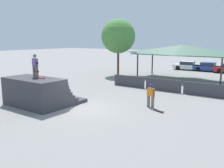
{
  "coord_description": "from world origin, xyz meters",
  "views": [
    {
      "loc": [
        10.81,
        -11.7,
        4.54
      ],
      "look_at": [
        -0.34,
        3.84,
        1.06
      ],
      "focal_mm": 40.0,
      "sensor_mm": 36.0,
      "label": 1
    }
  ],
  "objects_px": {
    "skateboard_on_ground": "(159,111)",
    "tree_beside_pavilion": "(118,36)",
    "skater_on_deck": "(35,64)",
    "skateboard_on_deck": "(40,78)",
    "bystander_walking": "(151,94)",
    "parked_car_blue": "(208,67)",
    "parked_car_white": "(188,66)"
  },
  "relations": [
    {
      "from": "skateboard_on_ground",
      "to": "tree_beside_pavilion",
      "type": "xyz_separation_m",
      "value": [
        -11.19,
        11.8,
        4.78
      ]
    },
    {
      "from": "skateboard_on_ground",
      "to": "parked_car_white",
      "type": "relative_size",
      "value": 0.19
    },
    {
      "from": "skater_on_deck",
      "to": "skateboard_on_ground",
      "type": "height_order",
      "value": "skater_on_deck"
    },
    {
      "from": "skateboard_on_ground",
      "to": "parked_car_blue",
      "type": "bearing_deg",
      "value": 118.32
    },
    {
      "from": "skater_on_deck",
      "to": "bystander_walking",
      "type": "bearing_deg",
      "value": 38.35
    },
    {
      "from": "skater_on_deck",
      "to": "parked_car_blue",
      "type": "distance_m",
      "value": 26.21
    },
    {
      "from": "skater_on_deck",
      "to": "skateboard_on_deck",
      "type": "bearing_deg",
      "value": 4.11
    },
    {
      "from": "skateboard_on_deck",
      "to": "skateboard_on_ground",
      "type": "height_order",
      "value": "skateboard_on_deck"
    },
    {
      "from": "bystander_walking",
      "to": "tree_beside_pavilion",
      "type": "height_order",
      "value": "tree_beside_pavilion"
    },
    {
      "from": "skateboard_on_deck",
      "to": "tree_beside_pavilion",
      "type": "xyz_separation_m",
      "value": [
        -4.12,
        15.28,
        2.85
      ]
    },
    {
      "from": "skateboard_on_deck",
      "to": "parked_car_white",
      "type": "relative_size",
      "value": 0.19
    },
    {
      "from": "bystander_walking",
      "to": "tree_beside_pavilion",
      "type": "relative_size",
      "value": 0.23
    },
    {
      "from": "tree_beside_pavilion",
      "to": "parked_car_white",
      "type": "xyz_separation_m",
      "value": [
        5.34,
        10.41,
        -4.24
      ]
    },
    {
      "from": "skateboard_on_ground",
      "to": "tree_beside_pavilion",
      "type": "distance_m",
      "value": 16.95
    },
    {
      "from": "skateboard_on_deck",
      "to": "bystander_walking",
      "type": "xyz_separation_m",
      "value": [
        6.12,
        4.13,
        -1.05
      ]
    },
    {
      "from": "skateboard_on_deck",
      "to": "skateboard_on_ground",
      "type": "bearing_deg",
      "value": 11.42
    },
    {
      "from": "tree_beside_pavilion",
      "to": "parked_car_blue",
      "type": "relative_size",
      "value": 1.7
    },
    {
      "from": "skateboard_on_ground",
      "to": "parked_car_blue",
      "type": "xyz_separation_m",
      "value": [
        -2.9,
        22.25,
        0.54
      ]
    },
    {
      "from": "bystander_walking",
      "to": "tree_beside_pavilion",
      "type": "bearing_deg",
      "value": -39.47
    },
    {
      "from": "skater_on_deck",
      "to": "tree_beside_pavilion",
      "type": "bearing_deg",
      "value": 109.92
    },
    {
      "from": "parked_car_white",
      "to": "parked_car_blue",
      "type": "xyz_separation_m",
      "value": [
        2.94,
        0.04,
        -0.0
      ]
    },
    {
      "from": "skateboard_on_deck",
      "to": "tree_beside_pavilion",
      "type": "bearing_deg",
      "value": 90.35
    },
    {
      "from": "skater_on_deck",
      "to": "parked_car_white",
      "type": "distance_m",
      "value": 25.82
    },
    {
      "from": "skateboard_on_deck",
      "to": "tree_beside_pavilion",
      "type": "height_order",
      "value": "tree_beside_pavilion"
    },
    {
      "from": "tree_beside_pavilion",
      "to": "parked_car_blue",
      "type": "height_order",
      "value": "tree_beside_pavilion"
    },
    {
      "from": "bystander_walking",
      "to": "parked_car_white",
      "type": "relative_size",
      "value": 0.38
    },
    {
      "from": "skater_on_deck",
      "to": "tree_beside_pavilion",
      "type": "relative_size",
      "value": 0.23
    },
    {
      "from": "skater_on_deck",
      "to": "skateboard_on_deck",
      "type": "height_order",
      "value": "skater_on_deck"
    },
    {
      "from": "parked_car_white",
      "to": "skater_on_deck",
      "type": "bearing_deg",
      "value": -98.09
    },
    {
      "from": "skateboard_on_deck",
      "to": "bystander_walking",
      "type": "relative_size",
      "value": 0.5
    },
    {
      "from": "skateboard_on_ground",
      "to": "tree_beside_pavilion",
      "type": "height_order",
      "value": "tree_beside_pavilion"
    },
    {
      "from": "skateboard_on_deck",
      "to": "skateboard_on_ground",
      "type": "distance_m",
      "value": 8.1
    }
  ]
}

